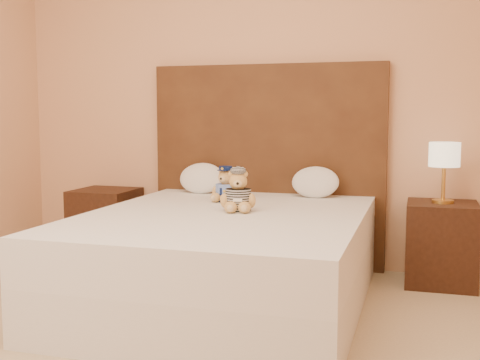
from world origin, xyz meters
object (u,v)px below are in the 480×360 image
Objects in this scene: bed at (225,258)px; nightstand_left at (106,224)px; pillow_right at (315,181)px; pillow_left at (202,177)px; teddy_police at (226,184)px; teddy_prisoner at (238,191)px; lamp at (444,158)px; nightstand_right at (441,244)px.

nightstand_left is (-1.25, 0.80, -0.00)m from bed.
pillow_right is (1.65, 0.03, 0.39)m from nightstand_left.
bed is at bearing -61.18° from pillow_left.
bed is 5.99× the size of pillow_right.
pillow_right is at bearing 0.00° from pillow_left.
nightstand_left is at bearing -177.83° from pillow_left.
teddy_police is 0.93× the size of teddy_prisoner.
pillow_left is 1.03× the size of pillow_right.
teddy_prisoner reaches higher than teddy_police.
bed is 5.83× the size of pillow_left.
pillow_left is (-1.71, 0.03, -0.18)m from lamp.
lamp is at bearing -2.01° from pillow_right.
bed is at bearing -147.38° from nightstand_right.
teddy_prisoner is at bearing 53.80° from bed.
teddy_prisoner is at bearing -48.56° from teddy_police.
bed is 3.64× the size of nightstand_right.
bed is 8.53× the size of teddy_police.
bed is 0.41m from teddy_prisoner.
pillow_right is at bearing 177.99° from nightstand_right.
pillow_left is at bearing 178.99° from lamp.
teddy_police is (1.11, -0.35, 0.39)m from nightstand_left.
nightstand_left is 0.89m from pillow_left.
teddy_prisoner reaches higher than nightstand_right.
nightstand_right is at bearing 32.62° from bed.
teddy_police is (-1.39, -0.35, 0.39)m from nightstand_right.
bed and nightstand_left have the same top height.
teddy_prisoner is (1.31, -0.72, 0.40)m from nightstand_left.
teddy_police is at bearing -165.84° from lamp.
teddy_prisoner reaches higher than bed.
pillow_left reaches higher than pillow_right.
pillow_right is at bearing 64.50° from bed.
lamp is 1.20× the size of pillow_right.
lamp reaches higher than bed.
lamp is at bearing 27.28° from teddy_police.
pillow_right is at bearing 177.99° from lamp.
pillow_right is at bearing 1.04° from nightstand_left.
pillow_left reaches higher than bed.
nightstand_right is at bearing -1.01° from pillow_left.
teddy_prisoner reaches higher than nightstand_left.
teddy_police is 0.68× the size of pillow_left.
lamp is at bearing 180.00° from nightstand_right.
bed is 1.03m from pillow_left.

